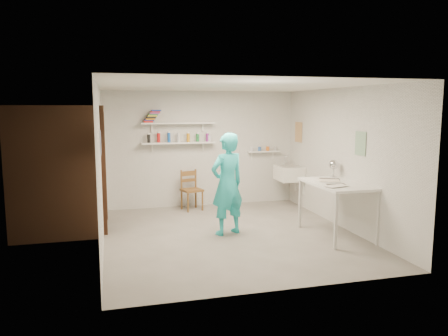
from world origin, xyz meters
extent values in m
cube|color=slate|center=(0.00, 0.00, -0.01)|extent=(4.00, 4.50, 0.02)
cube|color=silver|center=(0.00, 0.00, 2.41)|extent=(4.00, 4.50, 0.02)
cube|color=silver|center=(0.00, 2.26, 1.20)|extent=(4.00, 0.02, 2.40)
cube|color=silver|center=(0.00, -2.26, 1.20)|extent=(4.00, 0.02, 2.40)
cube|color=silver|center=(-2.01, 0.00, 1.20)|extent=(0.02, 4.50, 2.40)
cube|color=silver|center=(2.01, 0.00, 1.20)|extent=(0.02, 4.50, 2.40)
cube|color=black|center=(-1.99, 1.05, 1.00)|extent=(0.02, 0.90, 2.00)
cube|color=brown|center=(-2.70, 1.05, 1.05)|extent=(1.40, 1.50, 2.10)
cube|color=brown|center=(-1.97, 1.05, 2.05)|extent=(0.06, 1.05, 0.10)
cube|color=brown|center=(-1.97, 0.55, 1.00)|extent=(0.06, 0.10, 2.00)
cube|color=brown|center=(-1.97, 1.55, 1.00)|extent=(0.06, 0.10, 2.00)
cube|color=white|center=(-0.50, 2.13, 1.35)|extent=(1.50, 0.22, 0.03)
cube|color=white|center=(-0.50, 2.13, 1.75)|extent=(1.50, 0.22, 0.03)
cube|color=white|center=(1.35, 2.17, 1.12)|extent=(0.70, 0.14, 0.03)
cube|color=#334C7F|center=(-1.99, 0.05, 1.55)|extent=(0.01, 0.28, 0.36)
cube|color=#995933|center=(1.99, 1.80, 1.55)|extent=(0.01, 0.34, 0.42)
cube|color=#3F724C|center=(1.99, -0.55, 1.50)|extent=(0.01, 0.30, 0.38)
cube|color=white|center=(1.75, 1.70, 0.70)|extent=(0.48, 0.60, 0.30)
imported|color=#28C8CB|center=(-0.03, 0.07, 0.83)|extent=(0.71, 0.59, 1.67)
cylinder|color=beige|center=(0.04, 0.27, 1.11)|extent=(0.29, 0.14, 0.30)
cube|color=brown|center=(-0.28, 1.87, 0.41)|extent=(0.46, 0.45, 0.82)
cube|color=silver|center=(1.64, -0.49, 0.44)|extent=(0.79, 1.31, 0.87)
sphere|color=silver|center=(1.86, 0.03, 1.09)|extent=(0.16, 0.16, 0.16)
cylinder|color=black|center=(-1.10, 2.13, 1.45)|extent=(0.06, 0.06, 0.17)
cylinder|color=red|center=(-0.90, 2.13, 1.45)|extent=(0.06, 0.06, 0.17)
cylinder|color=blue|center=(-0.70, 2.13, 1.45)|extent=(0.06, 0.06, 0.17)
cylinder|color=white|center=(-0.50, 2.13, 1.45)|extent=(0.06, 0.06, 0.17)
cylinder|color=orange|center=(-0.30, 2.13, 1.45)|extent=(0.06, 0.06, 0.17)
cylinder|color=#268C3F|center=(-0.10, 2.13, 1.45)|extent=(0.06, 0.06, 0.17)
cylinder|color=#8C268C|center=(0.10, 2.13, 1.45)|extent=(0.06, 0.06, 0.17)
cube|color=red|center=(-1.10, 2.13, 1.78)|extent=(0.18, 0.14, 0.03)
cube|color=#1933A5|center=(-1.08, 2.13, 1.81)|extent=(0.18, 0.14, 0.03)
cube|color=orange|center=(-1.06, 2.13, 1.83)|extent=(0.18, 0.14, 0.03)
cube|color=black|center=(-1.04, 2.13, 1.86)|extent=(0.18, 0.14, 0.03)
cube|color=yellow|center=(-1.02, 2.13, 1.89)|extent=(0.18, 0.14, 0.03)
cube|color=#338C4C|center=(-1.00, 2.13, 1.92)|extent=(0.18, 0.14, 0.03)
cube|color=#8C3F8C|center=(-0.98, 2.13, 1.95)|extent=(0.18, 0.14, 0.03)
cube|color=red|center=(-0.96, 2.13, 1.97)|extent=(0.18, 0.14, 0.03)
cube|color=#1933A5|center=(-0.94, 2.13, 2.00)|extent=(0.18, 0.14, 0.03)
cylinder|color=silver|center=(1.14, 2.17, 1.18)|extent=(0.07, 0.07, 0.09)
cylinder|color=#335999|center=(1.28, 2.17, 1.18)|extent=(0.07, 0.07, 0.09)
cylinder|color=orange|center=(1.42, 2.17, 1.18)|extent=(0.07, 0.07, 0.09)
cylinder|color=#999999|center=(1.56, 2.17, 1.18)|extent=(0.07, 0.07, 0.09)
cube|color=silver|center=(1.64, -0.49, 0.88)|extent=(0.30, 0.22, 0.00)
cube|color=#4C4742|center=(1.64, -0.49, 0.88)|extent=(0.30, 0.22, 0.00)
cube|color=beige|center=(1.64, -0.49, 0.88)|extent=(0.30, 0.22, 0.00)
cube|color=#383330|center=(1.64, -0.49, 0.89)|extent=(0.30, 0.22, 0.00)
cube|color=silver|center=(1.64, -0.49, 0.89)|extent=(0.30, 0.22, 0.00)
camera|label=1|loc=(-1.86, -6.67, 2.08)|focal=35.00mm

